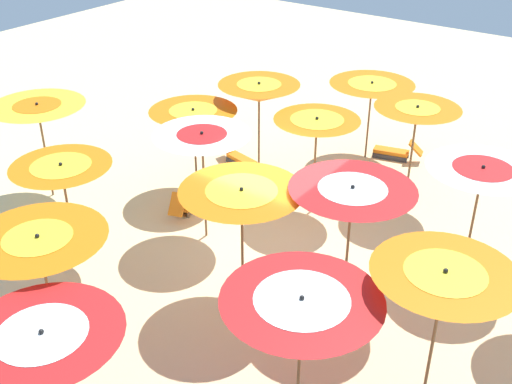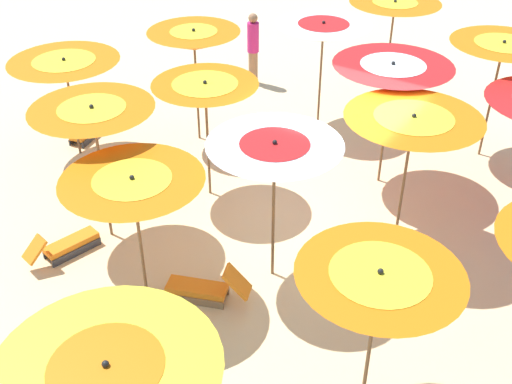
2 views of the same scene
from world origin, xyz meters
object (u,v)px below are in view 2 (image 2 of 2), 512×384
object	(u,v)px
beach_umbrella_10	(413,126)
beach_umbrella_12	(394,9)
beach_umbrella_7	(379,284)
lounger_2	(66,245)
beachgoer_0	(253,47)
beach_umbrella_0	(65,70)
beach_umbrella_6	(274,155)
beach_umbrella_3	(108,377)
beach_umbrella_2	(133,190)
beach_umbrella_4	(194,40)
beach_ball	(196,69)
lounger_1	(89,127)
beach_umbrella_1	(94,120)
beach_umbrella_5	(205,92)
beach_umbrella_8	(323,32)
beach_umbrella_13	(502,52)
lounger_0	(204,288)
beach_umbrella_9	(392,75)

from	to	relation	value
beach_umbrella_10	beach_umbrella_12	distance (m)	5.66
beach_umbrella_7	lounger_2	xyz separation A→B (m)	(0.03, 5.53, -1.89)
beachgoer_0	beach_umbrella_0	bearing A→B (deg)	31.09
beach_umbrella_6	beach_umbrella_3	bearing A→B (deg)	-169.24
beach_umbrella_0	lounger_2	xyz separation A→B (m)	(-2.54, -2.36, -1.72)
beachgoer_0	beach_umbrella_2	bearing A→B (deg)	64.88
beach_umbrella_4	beach_ball	world-z (taller)	beach_umbrella_4
beach_umbrella_6	lounger_1	size ratio (longest dim) A/B	1.86
beach_umbrella_7	beachgoer_0	bearing A→B (deg)	41.46
beach_umbrella_2	lounger_2	world-z (taller)	beach_umbrella_2
beach_umbrella_1	beach_umbrella_2	bearing A→B (deg)	-117.43
beach_umbrella_5	beach_umbrella_2	bearing A→B (deg)	-163.22
beach_umbrella_8	beach_umbrella_1	bearing A→B (deg)	169.92
lounger_1	beachgoer_0	world-z (taller)	beachgoer_0
beach_umbrella_0	beach_umbrella_4	world-z (taller)	beach_umbrella_4
beach_umbrella_1	beach_umbrella_10	distance (m)	5.04
beach_umbrella_13	beachgoer_0	world-z (taller)	beach_umbrella_13
beach_umbrella_8	beach_umbrella_13	bearing A→B (deg)	-79.73
beach_umbrella_4	beach_umbrella_7	bearing A→B (deg)	-126.35
beach_umbrella_8	beach_umbrella_13	distance (m)	3.66
beach_umbrella_1	beach_umbrella_10	size ratio (longest dim) A/B	1.04
beach_umbrella_2	beach_ball	distance (m)	8.80
lounger_2	beach_ball	distance (m)	7.82
beach_umbrella_5	beach_ball	distance (m)	6.16
beach_umbrella_1	beach_umbrella_8	world-z (taller)	beach_umbrella_1
beach_umbrella_6	beach_umbrella_13	size ratio (longest dim) A/B	0.98
beach_umbrella_2	beach_umbrella_4	distance (m)	5.07
beachgoer_0	lounger_2	bearing A→B (deg)	52.61
beach_umbrella_7	lounger_1	bearing A→B (deg)	68.57
lounger_0	beach_umbrella_10	bearing A→B (deg)	-142.26
beach_umbrella_1	beach_umbrella_4	xyz separation A→B (m)	(3.68, 0.86, -0.00)
beach_umbrella_13	lounger_0	bearing A→B (deg)	161.76
beach_umbrella_0	beach_umbrella_9	distance (m)	6.38
lounger_2	beach_umbrella_9	bearing A→B (deg)	-21.40
beach_umbrella_8	beach_umbrella_10	bearing A→B (deg)	-133.57
beach_umbrella_2	beach_umbrella_7	xyz separation A→B (m)	(-0.05, -3.76, 0.13)
beach_umbrella_4	beach_umbrella_12	size ratio (longest dim) A/B	1.00
lounger_2	lounger_0	bearing A→B (deg)	-67.87
beach_umbrella_4	lounger_1	world-z (taller)	beach_umbrella_4
beach_umbrella_4	beach_umbrella_13	xyz separation A→B (m)	(2.74, -5.48, 0.03)
beach_umbrella_7	lounger_2	world-z (taller)	beach_umbrella_7
beach_umbrella_6	beach_umbrella_9	distance (m)	3.58
beach_umbrella_10	lounger_2	bearing A→B (deg)	127.71
beach_umbrella_6	beach_ball	world-z (taller)	beach_umbrella_6
beach_umbrella_0	beach_umbrella_4	size ratio (longest dim) A/B	0.87
beach_umbrella_6	lounger_2	size ratio (longest dim) A/B	1.89
beach_umbrella_1	beach_umbrella_6	size ratio (longest dim) A/B	1.02
beachgoer_0	beach_umbrella_8	bearing A→B (deg)	110.09
beach_ball	beach_umbrella_1	bearing A→B (deg)	-154.31
beach_umbrella_3	beach_ball	distance (m)	12.29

